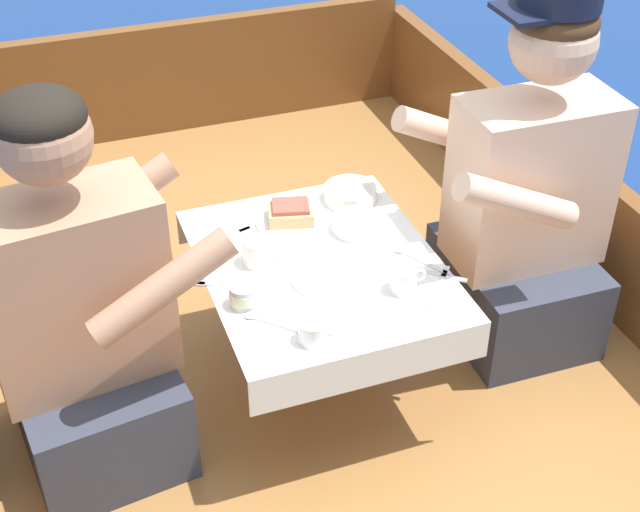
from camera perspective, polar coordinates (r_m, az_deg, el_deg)
ground_plane at (r=2.63m, az=0.11°, el=-11.76°), size 60.00×60.00×0.00m
boat_deck at (r=2.54m, az=0.11°, el=-9.90°), size 1.90×3.25×0.24m
gunwale_starboard at (r=2.72m, az=18.69°, el=0.00°), size 0.06×3.25×0.38m
bow_coaming at (r=3.63m, az=-8.70°, el=11.33°), size 1.78×0.06×0.44m
cockpit_table at (r=2.24m, az=0.00°, el=-1.36°), size 0.58×0.70×0.39m
person_port at (r=2.10m, az=-14.94°, el=-4.19°), size 0.56×0.50×0.96m
person_starboard at (r=2.44m, az=13.01°, el=3.15°), size 0.53×0.45×1.02m
plate_sandwich at (r=2.36m, az=-1.88°, el=2.25°), size 0.19×0.19×0.01m
plate_bread at (r=2.17m, az=0.67°, el=-1.23°), size 0.19×0.19×0.01m
sandwich at (r=2.35m, az=-1.89°, el=2.80°), size 0.14×0.12×0.05m
bowl_port_near at (r=2.45m, az=1.95°, el=4.07°), size 0.15×0.15×0.04m
bowl_starboard_near at (r=2.32m, az=2.24°, el=2.13°), size 0.12×0.12×0.04m
coffee_cup_port at (r=1.97m, az=-0.45°, el=-4.80°), size 0.09×0.06×0.05m
coffee_cup_starboard at (r=2.12m, az=5.39°, el=-1.46°), size 0.09×0.06×0.06m
coffee_cup_center at (r=2.20m, az=-4.01°, el=0.32°), size 0.10×0.07×0.07m
tin_can at (r=2.07m, az=-4.93°, el=-2.54°), size 0.07×0.07×0.05m
utensil_knife_starboard at (r=2.15m, az=7.61°, el=-1.94°), size 0.12×0.14×0.00m
utensil_fork_starboard at (r=2.32m, az=-5.90°, el=1.27°), size 0.17×0.06×0.00m
utensil_spoon_center at (r=2.20m, az=6.54°, el=-0.92°), size 0.14×0.12×0.01m
utensil_spoon_port at (r=2.04m, az=-3.34°, el=-4.17°), size 0.13×0.13×0.01m
utensil_spoon_starboard at (r=2.24m, az=5.99°, el=-0.04°), size 0.09×0.16×0.01m
utensil_fork_port at (r=2.15m, az=-6.47°, el=-1.82°), size 0.16×0.09×0.00m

